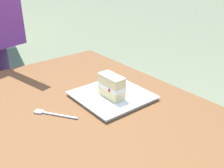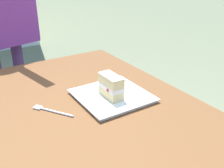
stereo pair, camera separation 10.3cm
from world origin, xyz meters
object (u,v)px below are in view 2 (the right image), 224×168
object	(u,v)px
patio_table	(101,156)
dessert_plate	(112,96)
dessert_fork	(51,111)
cake_slice	(111,86)

from	to	relation	value
patio_table	dessert_plate	bearing A→B (deg)	-40.47
dessert_fork	patio_table	bearing A→B (deg)	-159.64
patio_table	cake_slice	xyz separation A→B (m)	(0.18, -0.15, 0.15)
cake_slice	dessert_plate	bearing A→B (deg)	-43.14
cake_slice	dessert_fork	size ratio (longest dim) A/B	0.76
patio_table	dessert_fork	size ratio (longest dim) A/B	10.33
cake_slice	patio_table	bearing A→B (deg)	139.76
dessert_plate	cake_slice	bearing A→B (deg)	136.86
patio_table	cake_slice	distance (m)	0.28
patio_table	dessert_plate	xyz separation A→B (m)	(0.20, -0.17, 0.09)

